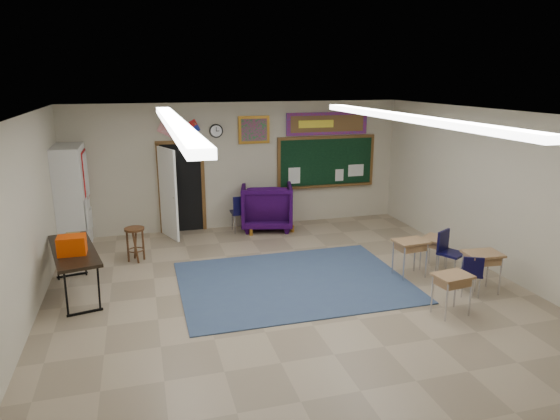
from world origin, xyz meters
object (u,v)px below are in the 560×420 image
object	(u,v)px
student_desk_front_right	(433,251)
wooden_stool	(135,244)
folding_table	(76,269)
wingback_armchair	(267,206)
student_desk_front_left	(410,256)

from	to	relation	value
student_desk_front_right	wooden_stool	bearing A→B (deg)	124.32
student_desk_front_right	folding_table	bearing A→B (deg)	138.66
wingback_armchair	student_desk_front_left	bearing A→B (deg)	129.68
wingback_armchair	student_desk_front_right	distance (m)	4.20
wooden_stool	wingback_armchair	bearing A→B (deg)	25.43
student_desk_front_right	wingback_armchair	bearing A→B (deg)	89.08
student_desk_front_left	wooden_stool	size ratio (longest dim) A/B	1.01
student_desk_front_left	wingback_armchair	bearing A→B (deg)	110.29
wingback_armchair	student_desk_front_right	bearing A→B (deg)	138.84
wingback_armchair	student_desk_front_left	size ratio (longest dim) A/B	1.76
student_desk_front_right	wooden_stool	size ratio (longest dim) A/B	0.96
wingback_armchair	folding_table	world-z (taller)	wingback_armchair
folding_table	student_desk_front_right	bearing A→B (deg)	-17.84
wingback_armchair	wooden_stool	xyz separation A→B (m)	(-3.07, -1.46, -0.20)
folding_table	wooden_stool	size ratio (longest dim) A/B	2.96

